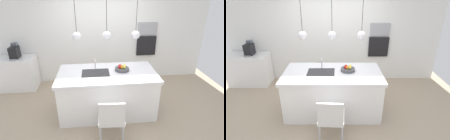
{
  "view_description": "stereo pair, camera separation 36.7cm",
  "coord_description": "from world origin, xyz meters",
  "views": [
    {
      "loc": [
        -0.25,
        -3.34,
        2.5
      ],
      "look_at": [
        0.1,
        0.0,
        0.99
      ],
      "focal_mm": 28.59,
      "sensor_mm": 36.0,
      "label": 1
    },
    {
      "loc": [
        0.11,
        -3.36,
        2.5
      ],
      "look_at": [
        0.1,
        0.0,
        0.99
      ],
      "focal_mm": 28.59,
      "sensor_mm": 36.0,
      "label": 2
    }
  ],
  "objects": [
    {
      "name": "faucet",
      "position": [
        -0.24,
        0.21,
        1.09
      ],
      "size": [
        0.02,
        0.17,
        0.22
      ],
      "color": "silver",
      "rests_on": "kitchen_island"
    },
    {
      "name": "fruit_bowl",
      "position": [
        0.32,
        0.06,
        0.99
      ],
      "size": [
        0.3,
        0.3,
        0.14
      ],
      "color": "#4C4C51",
      "rests_on": "kitchen_island"
    },
    {
      "name": "pendant_light_left",
      "position": [
        -0.56,
        0.0,
        1.72
      ],
      "size": [
        0.16,
        0.16,
        0.76
      ],
      "color": "silver"
    },
    {
      "name": "chair_near",
      "position": [
        -0.0,
        -0.9,
        0.51
      ],
      "size": [
        0.47,
        0.48,
        0.89
      ],
      "color": "silver",
      "rests_on": "ground"
    },
    {
      "name": "coffee_machine",
      "position": [
        -2.29,
        1.28,
        1.04
      ],
      "size": [
        0.2,
        0.35,
        0.38
      ],
      "color": "black",
      "rests_on": "side_counter"
    },
    {
      "name": "side_counter",
      "position": [
        -2.4,
        1.28,
        0.44
      ],
      "size": [
        1.1,
        0.6,
        0.88
      ],
      "primitive_type": "cube",
      "color": "white",
      "rests_on": "ground"
    },
    {
      "name": "pendant_light_right",
      "position": [
        0.56,
        0.0,
        1.72
      ],
      "size": [
        0.16,
        0.16,
        0.76
      ],
      "color": "silver"
    },
    {
      "name": "kitchen_island",
      "position": [
        0.0,
        0.0,
        0.47
      ],
      "size": [
        2.03,
        1.07,
        0.94
      ],
      "color": "white",
      "rests_on": "ground"
    },
    {
      "name": "sink_basin",
      "position": [
        -0.24,
        0.0,
        0.94
      ],
      "size": [
        0.56,
        0.4,
        0.02
      ],
      "primitive_type": "cube",
      "color": "#2D2D30",
      "rests_on": "kitchen_island"
    },
    {
      "name": "oven",
      "position": [
        1.27,
        1.58,
        1.01
      ],
      "size": [
        0.56,
        0.08,
        0.56
      ],
      "primitive_type": "cube",
      "color": "black",
      "rests_on": "back_wall"
    },
    {
      "name": "back_wall",
      "position": [
        0.0,
        1.65,
        1.3
      ],
      "size": [
        6.0,
        0.1,
        2.6
      ],
      "primitive_type": "cube",
      "color": "white",
      "rests_on": "ground"
    },
    {
      "name": "microwave",
      "position": [
        1.27,
        1.58,
        1.51
      ],
      "size": [
        0.54,
        0.08,
        0.34
      ],
      "primitive_type": "cube",
      "color": "#9E9EA3",
      "rests_on": "back_wall"
    },
    {
      "name": "pendant_light_center",
      "position": [
        0.0,
        0.0,
        1.72
      ],
      "size": [
        0.16,
        0.16,
        0.76
      ],
      "color": "silver"
    },
    {
      "name": "floor",
      "position": [
        0.0,
        0.0,
        0.0
      ],
      "size": [
        6.6,
        6.6,
        0.0
      ],
      "primitive_type": "plane",
      "color": "tan",
      "rests_on": "ground"
    }
  ]
}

